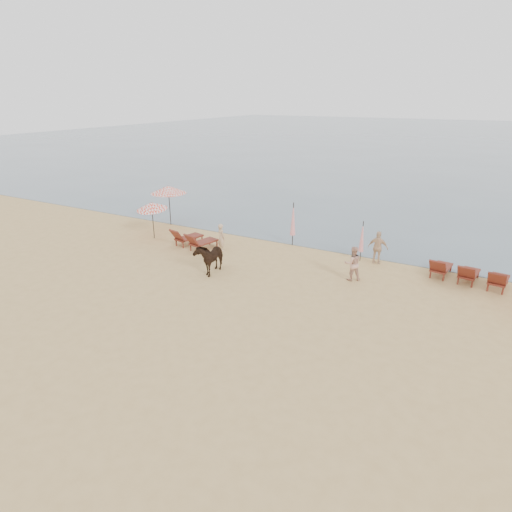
{
  "coord_description": "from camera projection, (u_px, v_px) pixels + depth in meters",
  "views": [
    {
      "loc": [
        8.36,
        -10.39,
        7.73
      ],
      "look_at": [
        0.0,
        5.0,
        1.1
      ],
      "focal_mm": 30.0,
      "sensor_mm": 36.0,
      "label": 1
    }
  ],
  "objects": [
    {
      "name": "sea",
      "position": [
        445.0,
        138.0,
        80.76
      ],
      "size": [
        160.0,
        140.0,
        0.06
      ],
      "primitive_type": "cube",
      "color": "#51606B",
      "rests_on": "ground"
    },
    {
      "name": "ground",
      "position": [
        188.0,
        329.0,
        15.01
      ],
      "size": [
        120.0,
        120.0,
        0.0
      ],
      "primitive_type": "plane",
      "color": "tan",
      "rests_on": "ground"
    },
    {
      "name": "umbrella_open_left_b",
      "position": [
        152.0,
        206.0,
        23.9
      ],
      "size": [
        1.71,
        1.75,
        2.18
      ],
      "rotation": [
        0.0,
        0.0,
        0.34
      ],
      "color": "black",
      "rests_on": "ground"
    },
    {
      "name": "beachgoer_right_b",
      "position": [
        378.0,
        248.0,
        20.6
      ],
      "size": [
        0.97,
        0.45,
        1.63
      ],
      "primitive_type": "imported",
      "rotation": [
        0.0,
        0.0,
        3.19
      ],
      "color": "tan",
      "rests_on": "ground"
    },
    {
      "name": "lounger_cluster_left",
      "position": [
        193.0,
        239.0,
        22.9
      ],
      "size": [
        2.28,
        2.22,
        0.69
      ],
      "rotation": [
        0.0,
        0.0,
        -0.23
      ],
      "color": "maroon",
      "rests_on": "ground"
    },
    {
      "name": "umbrella_closed_left",
      "position": [
        293.0,
        219.0,
        22.92
      ],
      "size": [
        0.29,
        0.29,
        2.39
      ],
      "rotation": [
        0.0,
        0.0,
        0.16
      ],
      "color": "black",
      "rests_on": "ground"
    },
    {
      "name": "beachgoer_left",
      "position": [
        221.0,
        237.0,
        22.34
      ],
      "size": [
        0.64,
        0.56,
        1.47
      ],
      "primitive_type": "imported",
      "rotation": [
        0.0,
        0.0,
        2.65
      ],
      "color": "tan",
      "rests_on": "ground"
    },
    {
      "name": "umbrella_closed_right",
      "position": [
        362.0,
        237.0,
        20.77
      ],
      "size": [
        0.25,
        0.25,
        2.04
      ],
      "rotation": [
        0.0,
        0.0,
        -0.33
      ],
      "color": "black",
      "rests_on": "ground"
    },
    {
      "name": "beachgoer_right_a",
      "position": [
        353.0,
        263.0,
        18.76
      ],
      "size": [
        0.96,
        0.91,
        1.57
      ],
      "primitive_type": "imported",
      "rotation": [
        0.0,
        0.0,
        3.72
      ],
      "color": "tan",
      "rests_on": "ground"
    },
    {
      "name": "umbrella_open_left_a",
      "position": [
        168.0,
        190.0,
        26.34
      ],
      "size": [
        2.19,
        2.19,
        2.49
      ],
      "rotation": [
        0.0,
        0.0,
        -0.07
      ],
      "color": "black",
      "rests_on": "ground"
    },
    {
      "name": "lounger_cluster_right",
      "position": [
        468.0,
        273.0,
        18.57
      ],
      "size": [
        3.23,
        2.17,
        0.66
      ],
      "rotation": [
        0.0,
        0.0,
        -0.14
      ],
      "color": "maroon",
      "rests_on": "ground"
    },
    {
      "name": "cow",
      "position": [
        210.0,
        257.0,
        19.63
      ],
      "size": [
        1.0,
        1.85,
        1.49
      ],
      "primitive_type": "imported",
      "rotation": [
        0.0,
        0.0,
        0.11
      ],
      "color": "black",
      "rests_on": "ground"
    }
  ]
}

